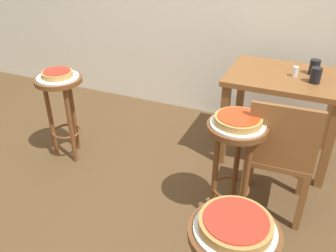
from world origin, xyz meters
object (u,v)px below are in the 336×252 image
at_px(stool_middle, 235,152).
at_px(serving_plate_leftside, 58,77).
at_px(cup_near_edge, 316,75).
at_px(cup_far_edge, 314,67).
at_px(pizza_foreground, 236,224).
at_px(dining_table, 284,90).
at_px(pizza_leftside, 57,74).
at_px(stool_leftside, 62,101).
at_px(serving_plate_middle, 238,124).
at_px(serving_plate_foreground, 235,229).
at_px(wooden_chair, 280,154).
at_px(condiment_shaker, 295,72).
at_px(pizza_middle, 238,120).

relative_size(stool_middle, serving_plate_leftside, 2.21).
relative_size(cup_near_edge, cup_far_edge, 1.00).
distance_m(pizza_foreground, dining_table, 1.67).
distance_m(serving_plate_leftside, pizza_leftside, 0.03).
distance_m(pizza_foreground, stool_leftside, 1.89).
height_order(serving_plate_middle, cup_near_edge, cup_near_edge).
height_order(cup_near_edge, cup_far_edge, same).
relative_size(serving_plate_foreground, serving_plate_middle, 0.98).
height_order(pizza_leftside, cup_near_edge, cup_near_edge).
height_order(serving_plate_foreground, wooden_chair, wooden_chair).
height_order(serving_plate_foreground, stool_leftside, serving_plate_foreground).
height_order(serving_plate_foreground, pizza_leftside, pizza_leftside).
bearing_deg(dining_table, serving_plate_leftside, -156.37).
bearing_deg(cup_near_edge, stool_leftside, -161.11).
bearing_deg(pizza_leftside, condiment_shaker, 22.54).
distance_m(dining_table, cup_near_edge, 0.29).
distance_m(pizza_middle, serving_plate_leftside, 1.44).
bearing_deg(cup_far_edge, serving_plate_middle, -109.95).
bearing_deg(cup_near_edge, serving_plate_middle, -115.17).
distance_m(serving_plate_middle, cup_near_edge, 0.86).
height_order(serving_plate_leftside, wooden_chair, wooden_chair).
xyz_separation_m(pizza_foreground, cup_far_edge, (0.16, 1.76, 0.05)).
distance_m(serving_plate_middle, pizza_middle, 0.03).
relative_size(stool_leftside, wooden_chair, 0.83).
xyz_separation_m(stool_leftside, cup_near_edge, (1.79, 0.61, 0.27)).
height_order(serving_plate_middle, pizza_middle, pizza_middle).
bearing_deg(serving_plate_middle, pizza_foreground, -77.13).
height_order(serving_plate_leftside, cup_near_edge, cup_near_edge).
relative_size(stool_middle, pizza_middle, 2.55).
bearing_deg(condiment_shaker, cup_far_edge, 40.09).
distance_m(serving_plate_foreground, dining_table, 1.67).
distance_m(stool_leftside, pizza_leftside, 0.23).
height_order(pizza_middle, wooden_chair, wooden_chair).
relative_size(serving_plate_middle, pizza_middle, 1.18).
height_order(pizza_foreground, dining_table, pizza_foreground).
distance_m(serving_plate_foreground, pizza_foreground, 0.03).
bearing_deg(serving_plate_leftside, pizza_leftside, -26.57).
height_order(pizza_foreground, cup_near_edge, cup_near_edge).
xyz_separation_m(stool_middle, cup_far_edge, (0.35, 0.95, 0.27)).
bearing_deg(cup_far_edge, wooden_chair, -96.85).
xyz_separation_m(stool_middle, condiment_shaker, (0.22, 0.85, 0.26)).
bearing_deg(pizza_leftside, dining_table, 23.63).
distance_m(serving_plate_foreground, stool_leftside, 1.89).
distance_m(serving_plate_foreground, serving_plate_leftside, 1.88).
bearing_deg(serving_plate_foreground, stool_middle, 102.87).
distance_m(stool_leftside, serving_plate_leftside, 0.20).
bearing_deg(serving_plate_leftside, dining_table, 23.63).
xyz_separation_m(serving_plate_foreground, pizza_foreground, (0.00, 0.00, 0.03)).
bearing_deg(serving_plate_middle, serving_plate_foreground, -77.13).
distance_m(serving_plate_foreground, stool_middle, 0.85).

